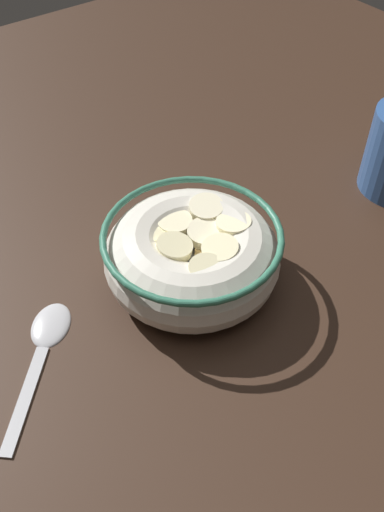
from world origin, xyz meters
The scene contains 3 objects.
ground_plane centered at (0.00, 0.00, -1.00)cm, with size 119.91×119.91×2.00cm, color #332116.
cereal_bowl centered at (-0.01, -0.01, 3.21)cm, with size 15.38×15.38×6.09cm.
spoon centered at (-1.86, -13.57, 0.35)cm, with size 11.62×10.98×0.80cm.
Camera 1 is at (26.84, -20.17, 37.73)cm, focal length 39.31 mm.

